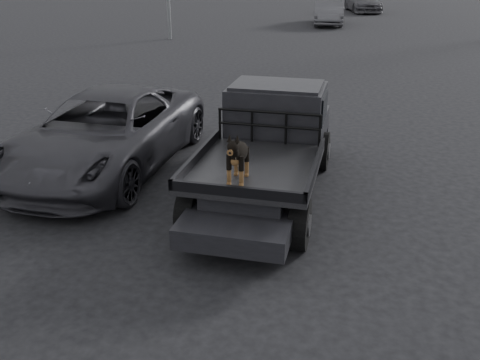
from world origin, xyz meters
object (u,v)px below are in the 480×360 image
(parked_suv, at_px, (106,132))
(distant_car_b, at_px, (363,2))
(flatbed_ute, at_px, (266,171))
(distant_car_a, at_px, (328,11))
(dog, at_px, (238,156))

(parked_suv, distance_m, distant_car_b, 33.41)
(parked_suv, bearing_deg, flatbed_ute, -8.62)
(distant_car_a, bearing_deg, parked_suv, -101.26)
(flatbed_ute, relative_size, distant_car_b, 1.08)
(flatbed_ute, distance_m, distant_car_b, 33.73)
(flatbed_ute, xyz_separation_m, distant_car_b, (0.65, 33.72, 0.27))
(flatbed_ute, xyz_separation_m, dog, (-0.11, -1.56, 0.83))
(distant_car_a, bearing_deg, dog, -94.13)
(distant_car_b, bearing_deg, flatbed_ute, -105.56)
(flatbed_ute, height_order, distant_car_b, distant_car_b)
(flatbed_ute, height_order, distant_car_a, distant_car_a)
(dog, distance_m, distant_car_b, 35.30)
(flatbed_ute, bearing_deg, distant_car_b, 88.90)
(distant_car_a, bearing_deg, distant_car_b, 71.44)
(distant_car_b, bearing_deg, dog, -105.69)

